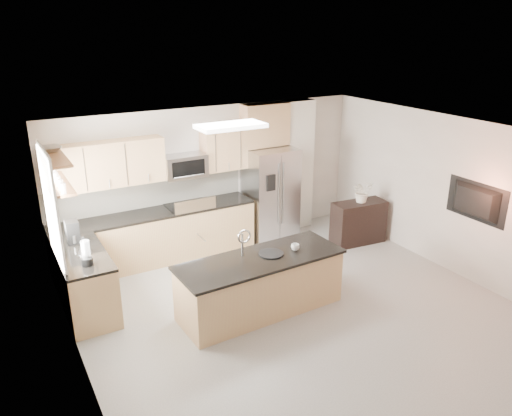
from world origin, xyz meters
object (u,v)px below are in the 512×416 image
island (260,284)px  platter (271,254)px  range (190,229)px  blender (86,255)px  kettle (84,246)px  bowl (50,148)px  refrigerator (270,194)px  television (473,202)px  cup (295,247)px  credenza (358,222)px  flower_vase (363,186)px  coffee_maker (73,233)px  microwave (184,166)px

island → platter: bearing=7.0°
range → blender: 2.63m
kettle → bowl: 1.42m
bowl → blender: bearing=-77.1°
refrigerator → television: bearing=-59.0°
cup → range: bearing=106.8°
island → credenza: size_ratio=2.41×
refrigerator → island: size_ratio=0.72×
flower_vase → coffee_maker: bearing=174.6°
range → cup: 2.49m
refrigerator → flower_vase: size_ratio=2.82×
cup → kettle: 3.02m
credenza → television: size_ratio=0.95×
flower_vase → refrigerator: bearing=141.7°
kettle → flower_vase: size_ratio=0.38×
range → credenza: range is taller
blender → coffee_maker: bearing=91.3°
credenza → microwave: bearing=162.6°
cup → flower_vase: (2.31, 1.22, 0.24)m
microwave → cup: bearing=-74.0°
cup → platter: bearing=171.4°
range → island: (0.14, -2.32, -0.05)m
microwave → television: size_ratio=0.71×
flower_vase → credenza: bearing=178.5°
credenza → television: television is taller
blender → bowl: bowl is taller
cup → platter: 0.38m
platter → bowl: bearing=148.8°
platter → kettle: 2.65m
island → cup: 0.74m
platter → coffee_maker: size_ratio=1.06×
microwave → coffee_maker: bearing=-159.9°
cup → blender: 2.92m
blender → cup: bearing=-17.0°
microwave → platter: (0.33, -2.41, -0.77)m
platter → television: (3.18, -0.83, 0.49)m
range → platter: bearing=-81.7°
flower_vase → bowl: bearing=175.7°
microwave → island: size_ratio=0.31×
range → coffee_maker: bearing=-163.0°
refrigerator → platter: (-1.33, -2.24, -0.03)m
refrigerator → blender: refrigerator is taller
television → blender: bearing=73.7°
cup → coffee_maker: size_ratio=0.36×
island → cup: bearing=-4.7°
platter → kettle: kettle is taller
kettle → coffee_maker: (-0.07, 0.44, 0.06)m
blender → microwave: bearing=37.9°
kettle → flower_vase: 5.05m
refrigerator → television: refrigerator is taller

